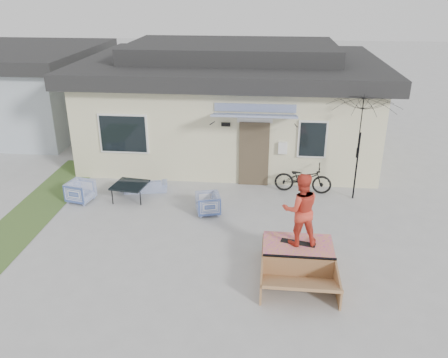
# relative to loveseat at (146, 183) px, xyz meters

# --- Properties ---
(ground) EXTENTS (90.00, 90.00, 0.00)m
(ground) POSITION_rel_loveseat_xyz_m (2.36, -3.65, -0.26)
(ground) COLOR #9F9F9F
(ground) RESTS_ON ground
(grass_strip) EXTENTS (1.40, 8.00, 0.01)m
(grass_strip) POSITION_rel_loveseat_xyz_m (-2.84, -1.65, -0.26)
(grass_strip) COLOR #3A5727
(grass_strip) RESTS_ON ground
(house) EXTENTS (10.80, 8.49, 4.10)m
(house) POSITION_rel_loveseat_xyz_m (2.36, 4.34, 1.68)
(house) COLOR beige
(house) RESTS_ON ground
(loveseat) EXTENTS (1.39, 0.64, 0.52)m
(loveseat) POSITION_rel_loveseat_xyz_m (0.00, 0.00, 0.00)
(loveseat) COLOR #2F4894
(loveseat) RESTS_ON ground
(armchair_left) EXTENTS (0.78, 0.81, 0.71)m
(armchair_left) POSITION_rel_loveseat_xyz_m (-1.74, -0.93, 0.09)
(armchair_left) COLOR #2F4894
(armchair_left) RESTS_ON ground
(armchair_right) EXTENTS (0.76, 0.78, 0.67)m
(armchair_right) POSITION_rel_loveseat_xyz_m (2.15, -1.35, 0.07)
(armchair_right) COLOR #2F4894
(armchair_right) RESTS_ON ground
(coffee_table) EXTENTS (1.08, 1.08, 0.47)m
(coffee_table) POSITION_rel_loveseat_xyz_m (-0.32, -0.60, -0.03)
(coffee_table) COLOR black
(coffee_table) RESTS_ON ground
(bicycle) EXTENTS (1.82, 0.78, 1.13)m
(bicycle) POSITION_rel_loveseat_xyz_m (4.92, 0.37, 0.30)
(bicycle) COLOR black
(bicycle) RESTS_ON ground
(patio_umbrella) EXTENTS (2.47, 2.35, 2.20)m
(patio_umbrella) POSITION_rel_loveseat_xyz_m (6.43, 0.06, 1.49)
(patio_umbrella) COLOR black
(patio_umbrella) RESTS_ON ground
(skate_ramp) EXTENTS (1.62, 2.15, 0.53)m
(skate_ramp) POSITION_rel_loveseat_xyz_m (4.55, -3.72, 0.01)
(skate_ramp) COLOR olive
(skate_ramp) RESTS_ON ground
(skateboard) EXTENTS (0.82, 0.38, 0.05)m
(skateboard) POSITION_rel_loveseat_xyz_m (4.55, -3.67, 0.30)
(skateboard) COLOR black
(skateboard) RESTS_ON skate_ramp
(skater) EXTENTS (0.93, 0.76, 1.72)m
(skater) POSITION_rel_loveseat_xyz_m (4.55, -3.67, 1.18)
(skater) COLOR #D83F2D
(skater) RESTS_ON skateboard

